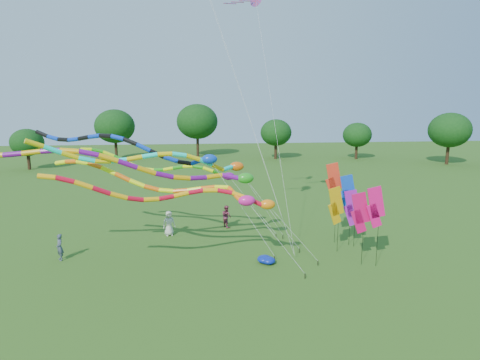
{
  "coord_description": "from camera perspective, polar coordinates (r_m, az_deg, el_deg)",
  "views": [
    {
      "loc": [
        -3.51,
        -18.76,
        9.38
      ],
      "look_at": [
        -0.7,
        5.47,
        4.8
      ],
      "focal_mm": 30.0,
      "sensor_mm": 36.0,
      "label": 1
    }
  ],
  "objects": [
    {
      "name": "tube_kite_green",
      "position": [
        28.09,
        -9.17,
        1.75
      ],
      "size": [
        13.19,
        1.85,
        7.06
      ],
      "rotation": [
        0.0,
        0.0,
        -0.1
      ],
      "color": "black",
      "rests_on": "ground"
    },
    {
      "name": "tube_kite_red",
      "position": [
        21.51,
        -7.2,
        -2.25
      ],
      "size": [
        14.29,
        2.28,
        6.74
      ],
      "rotation": [
        0.0,
        0.0,
        0.11
      ],
      "color": "black",
      "rests_on": "ground"
    },
    {
      "name": "tube_kite_cyan",
      "position": [
        23.89,
        -9.84,
        2.73
      ],
      "size": [
        14.38,
        5.48,
        8.21
      ],
      "rotation": [
        0.0,
        0.0,
        0.39
      ],
      "color": "black",
      "rests_on": "ground"
    },
    {
      "name": "tube_kite_orange",
      "position": [
        22.96,
        -9.45,
        -0.75
      ],
      "size": [
        13.88,
        4.66,
        6.84
      ],
      "rotation": [
        0.0,
        0.0,
        -0.34
      ],
      "color": "black",
      "rests_on": "ground"
    },
    {
      "name": "tube_kite_purple",
      "position": [
        23.44,
        -12.12,
        1.65
      ],
      "size": [
        17.41,
        1.81,
        7.78
      ],
      "rotation": [
        0.0,
        0.0,
        0.08
      ],
      "color": "black",
      "rests_on": "ground"
    },
    {
      "name": "banner_pole_blue_b",
      "position": [
        27.56,
        15.07,
        -1.8
      ],
      "size": [
        1.16,
        0.23,
        4.88
      ],
      "rotation": [
        0.0,
        0.0,
        -0.13
      ],
      "color": "black",
      "rests_on": "ground"
    },
    {
      "name": "blue_nylon_heap",
      "position": [
        24.64,
        3.29,
        -11.29
      ],
      "size": [
        1.39,
        1.03,
        0.44
      ],
      "color": "#0B2198",
      "rests_on": "ground"
    },
    {
      "name": "banner_pole_violet",
      "position": [
        27.61,
        15.62,
        -3.82
      ],
      "size": [
        1.14,
        0.37,
        3.93
      ],
      "rotation": [
        0.0,
        0.0,
        -0.25
      ],
      "color": "black",
      "rests_on": "ground"
    },
    {
      "name": "banner_pole_red",
      "position": [
        27.72,
        13.15,
        -0.13
      ],
      "size": [
        1.16,
        0.15,
        5.61
      ],
      "rotation": [
        0.0,
        0.0,
        -0.06
      ],
      "color": "black",
      "rests_on": "ground"
    },
    {
      "name": "tree_ring",
      "position": [
        19.63,
        11.73,
        -0.71
      ],
      "size": [
        119.36,
        119.58,
        9.73
      ],
      "color": "#382314",
      "rests_on": "ground"
    },
    {
      "name": "person_c",
      "position": [
        31.26,
        -1.94,
        -5.17
      ],
      "size": [
        0.99,
        1.06,
        1.74
      ],
      "primitive_type": "imported",
      "rotation": [
        0.0,
        0.0,
        2.08
      ],
      "color": "#8B324C",
      "rests_on": "ground"
    },
    {
      "name": "banner_pole_magenta_b",
      "position": [
        24.35,
        18.71,
        -3.7
      ],
      "size": [
        1.16,
        0.12,
        4.85
      ],
      "rotation": [
        0.0,
        0.0,
        -0.03
      ],
      "color": "black",
      "rests_on": "ground"
    },
    {
      "name": "banner_pole_orange",
      "position": [
        26.16,
        13.46,
        -3.58
      ],
      "size": [
        1.15,
        0.32,
        4.35
      ],
      "rotation": [
        0.0,
        0.0,
        0.21
      ],
      "color": "black",
      "rests_on": "ground"
    },
    {
      "name": "person_a",
      "position": [
        29.73,
        -10.07,
        -6.09
      ],
      "size": [
        1.02,
        0.8,
        1.82
      ],
      "primitive_type": "imported",
      "rotation": [
        0.0,
        0.0,
        0.28
      ],
      "color": "beige",
      "rests_on": "ground"
    },
    {
      "name": "tube_kite_blue",
      "position": [
        25.04,
        -13.83,
        4.33
      ],
      "size": [
        14.53,
        4.28,
        8.29
      ],
      "rotation": [
        0.0,
        0.0,
        -0.24
      ],
      "color": "black",
      "rests_on": "ground"
    },
    {
      "name": "ground",
      "position": [
        21.26,
        3.71,
        -15.56
      ],
      "size": [
        160.0,
        160.0,
        0.0
      ],
      "primitive_type": "plane",
      "color": "#2D5A17",
      "rests_on": "ground"
    },
    {
      "name": "banner_pole_magenta_a",
      "position": [
        24.43,
        16.7,
        -4.51
      ],
      "size": [
        1.16,
        0.2,
        4.45
      ],
      "rotation": [
        0.0,
        0.0,
        -0.1
      ],
      "color": "black",
      "rests_on": "ground"
    },
    {
      "name": "person_b",
      "position": [
        27.14,
        -24.27,
        -8.72
      ],
      "size": [
        0.66,
        0.72,
        1.65
      ],
      "primitive_type": "imported",
      "rotation": [
        0.0,
        0.0,
        -0.98
      ],
      "color": "#40495A",
      "rests_on": "ground"
    }
  ]
}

